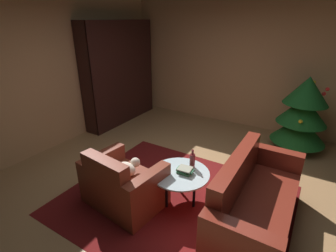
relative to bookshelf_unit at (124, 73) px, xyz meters
The scene contains 11 objects.
ground_plane 3.27m from the bookshelf_unit, 35.20° to the right, with size 6.84×6.84×0.00m, color #AB7D4F.
wall_back 2.76m from the bookshelf_unit, 23.80° to the left, with size 5.59×0.06×2.80m, color tan.
wall_left 1.81m from the bookshelf_unit, 98.15° to the right, with size 0.06×5.82×2.80m, color tan.
area_rug 3.47m from the bookshelf_unit, 38.71° to the right, with size 2.89×2.43×0.01m, color maroon.
bookshelf_unit is the anchor object (origin of this frame).
armchair_red 3.27m from the bookshelf_unit, 50.89° to the right, with size 1.06×0.82×0.80m.
couch_red 4.15m from the bookshelf_unit, 29.07° to the right, with size 0.72×1.75×0.89m.
coffee_table 3.39m from the bookshelf_unit, 37.85° to the right, with size 0.77×0.77×0.46m.
book_stack_on_table 3.40m from the bookshelf_unit, 36.92° to the right, with size 0.22×0.17×0.07m.
bottle_on_table 3.31m from the bookshelf_unit, 34.33° to the right, with size 0.07×0.07×0.26m.
decorated_tree 3.82m from the bookshelf_unit, ahead, with size 0.95×0.95×1.38m.
Camera 1 is at (1.41, -2.70, 2.30)m, focal length 26.95 mm.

